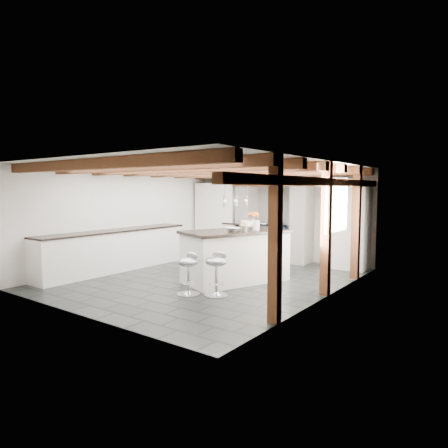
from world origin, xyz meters
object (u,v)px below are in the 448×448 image
Objects in this scene: range_cooker at (273,242)px; bar_stool_near at (216,269)px; kitchen_island at (236,255)px; bar_stool_far at (189,269)px.

bar_stool_near is at bearing -75.38° from range_cooker.
kitchen_island is 1.34m from bar_stool_far.
kitchen_island reaches higher than bar_stool_far.
bar_stool_near is at bearing -49.35° from kitchen_island.
kitchen_island is at bearing 87.15° from bar_stool_far.
range_cooker is 1.35× the size of bar_stool_far.
bar_stool_near is (0.36, -1.11, -0.04)m from kitchen_island.
range_cooker is 3.94m from bar_stool_far.
range_cooker reaches higher than bar_stool_near.
kitchen_island reaches higher than range_cooker.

